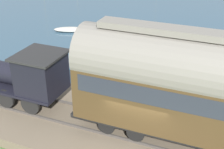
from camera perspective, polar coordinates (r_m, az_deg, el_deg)
The scene contains 6 objects.
ground_plane at distance 13.73m, azimuth 4.77°, elevation -13.44°, with size 200.00×200.00×0.00m, color #476033.
rail_embankment at distance 14.04m, azimuth 5.59°, elevation -11.25°, with size 5.48×56.00×0.57m.
steam_locomotive at distance 15.56m, azimuth -16.22°, elevation 0.09°, with size 2.17×5.80×3.14m.
passenger_coach at distance 12.09m, azimuth 16.51°, elevation -2.31°, with size 2.47×10.42×4.79m.
rowboat_near_shore at distance 20.85m, azimuth 7.66°, elevation 2.19°, with size 1.86×2.37×0.43m.
rowboat_far_out at distance 27.29m, azimuth -7.58°, elevation 8.17°, with size 2.01×3.03×0.36m.
Camera 1 is at (-10.04, -2.96, 8.89)m, focal length 50.00 mm.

